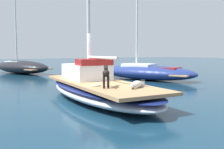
# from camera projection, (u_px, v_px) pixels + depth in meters

# --- Properties ---
(ground_plane) EXTENTS (120.00, 120.00, 0.00)m
(ground_plane) POSITION_uv_depth(u_px,v_px,m) (99.00, 99.00, 9.37)
(ground_plane) COLOR #143347
(sailboat_main) EXTENTS (2.77, 7.32, 0.66)m
(sailboat_main) POSITION_uv_depth(u_px,v_px,m) (98.00, 90.00, 9.34)
(sailboat_main) COLOR #B2B7C1
(sailboat_main) RESTS_ON ground
(cabin_house) EXTENTS (1.48, 2.27, 0.84)m
(cabin_house) POSITION_uv_depth(u_px,v_px,m) (87.00, 71.00, 10.26)
(cabin_house) COLOR silver
(cabin_house) RESTS_ON sailboat_main
(dog_white) EXTENTS (0.85, 0.58, 0.22)m
(dog_white) POSITION_uv_depth(u_px,v_px,m) (136.00, 84.00, 7.72)
(dog_white) COLOR silver
(dog_white) RESTS_ON sailboat_main
(dog_black) EXTENTS (0.52, 0.86, 0.70)m
(dog_black) POSITION_uv_depth(u_px,v_px,m) (106.00, 74.00, 7.80)
(dog_black) COLOR black
(dog_black) RESTS_ON sailboat_main
(deck_winch) EXTENTS (0.16, 0.16, 0.21)m
(deck_winch) POSITION_uv_depth(u_px,v_px,m) (143.00, 83.00, 8.04)
(deck_winch) COLOR #B7B7BC
(deck_winch) RESTS_ON sailboat_main
(coiled_rope) EXTENTS (0.32, 0.32, 0.04)m
(coiled_rope) POSITION_uv_depth(u_px,v_px,m) (96.00, 85.00, 8.17)
(coiled_rope) COLOR beige
(coiled_rope) RESTS_ON sailboat_main
(moored_boat_starboard_side) EXTENTS (4.68, 7.03, 5.57)m
(moored_boat_starboard_side) POSITION_uv_depth(u_px,v_px,m) (146.00, 72.00, 15.98)
(moored_boat_starboard_side) COLOR navy
(moored_boat_starboard_side) RESTS_ON ground
(moored_boat_far_astern) EXTENTS (4.53, 6.91, 6.16)m
(moored_boat_far_astern) POSITION_uv_depth(u_px,v_px,m) (21.00, 67.00, 20.62)
(moored_boat_far_astern) COLOR black
(moored_boat_far_astern) RESTS_ON ground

